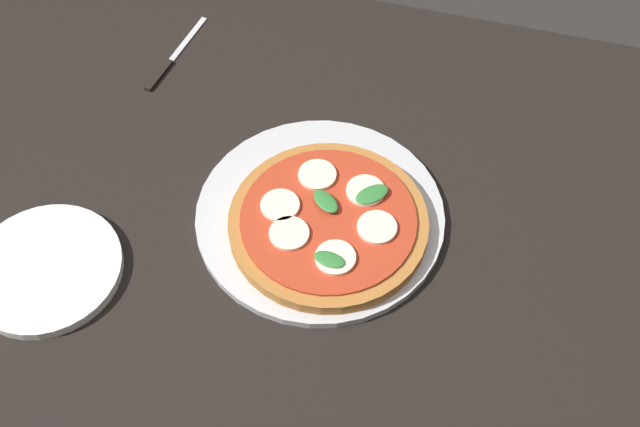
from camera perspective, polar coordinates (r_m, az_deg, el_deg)
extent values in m
cube|color=black|center=(1.04, 0.59, -2.02)|extent=(1.34, 0.95, 0.04)
cube|color=black|center=(1.72, -15.33, 6.34)|extent=(0.07, 0.07, 0.69)
cylinder|color=silver|center=(1.03, 0.00, -0.13)|extent=(0.33, 0.33, 0.01)
cylinder|color=#B27033|center=(1.00, 0.61, -0.75)|extent=(0.26, 0.26, 0.02)
cylinder|color=#B7381E|center=(0.99, 0.61, -0.38)|extent=(0.23, 0.23, 0.00)
cylinder|color=#F4EACC|center=(0.98, 4.26, -0.96)|extent=(0.05, 0.05, 0.00)
cylinder|color=#F4EACC|center=(1.02, 3.38, 1.69)|extent=(0.05, 0.05, 0.00)
cylinder|color=#F4EACC|center=(1.03, -0.20, 2.87)|extent=(0.05, 0.05, 0.00)
cylinder|color=#F4EACC|center=(1.00, -2.97, 0.63)|extent=(0.05, 0.05, 0.00)
cylinder|color=#F4EACC|center=(0.97, -2.30, -1.49)|extent=(0.05, 0.05, 0.00)
cylinder|color=#F4EACC|center=(0.95, 1.14, -3.28)|extent=(0.05, 0.05, 0.00)
ellipsoid|color=#337F38|center=(1.01, 3.86, 1.44)|extent=(0.05, 0.05, 0.00)
ellipsoid|color=#337F38|center=(0.95, 0.69, -3.40)|extent=(0.04, 0.03, 0.00)
ellipsoid|color=#337F38|center=(1.00, 0.42, 0.92)|extent=(0.05, 0.04, 0.00)
cylinder|color=white|center=(1.04, -19.61, -3.88)|extent=(0.19, 0.19, 0.01)
cube|color=black|center=(1.23, -11.83, 9.99)|extent=(0.02, 0.07, 0.01)
cube|color=silver|center=(1.29, -9.75, 12.58)|extent=(0.02, 0.11, 0.00)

